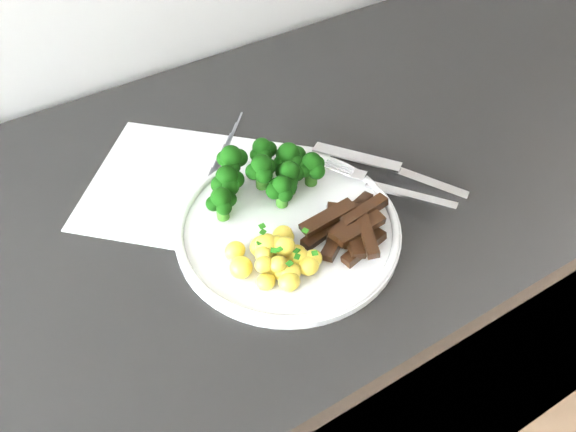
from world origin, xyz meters
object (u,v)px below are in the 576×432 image
at_px(plate, 288,228).
at_px(potatoes, 277,258).
at_px(recipe_paper, 205,188).
at_px(knife, 408,176).
at_px(counter, 311,333).
at_px(broccoli, 266,171).
at_px(beef_strips, 350,226).
at_px(fork, 392,188).

xyz_separation_m(plate, potatoes, (-0.04, -0.05, 0.02)).
bearing_deg(recipe_paper, potatoes, -85.25).
height_order(recipe_paper, knife, knife).
height_order(counter, recipe_paper, recipe_paper).
height_order(broccoli, beef_strips, broccoli).
height_order(broccoli, fork, broccoli).
bearing_deg(fork, counter, 110.17).
relative_size(recipe_paper, beef_strips, 2.92).
bearing_deg(fork, knife, 17.31).
bearing_deg(potatoes, beef_strips, -0.75).
distance_m(recipe_paper, knife, 0.28).
distance_m(plate, fork, 0.15).
distance_m(plate, beef_strips, 0.08).
xyz_separation_m(broccoli, knife, (0.18, -0.08, -0.04)).
xyz_separation_m(plate, fork, (0.15, -0.02, 0.01)).
bearing_deg(plate, beef_strips, -37.81).
height_order(fork, knife, fork).
bearing_deg(broccoli, beef_strips, -65.90).
height_order(counter, plate, plate).
xyz_separation_m(broccoli, fork, (0.14, -0.09, -0.03)).
xyz_separation_m(recipe_paper, fork, (0.20, -0.14, 0.02)).
bearing_deg(beef_strips, plate, 142.19).
height_order(recipe_paper, plate, plate).
distance_m(potatoes, beef_strips, 0.10).
relative_size(counter, recipe_paper, 6.63).
bearing_deg(broccoli, potatoes, -113.83).
xyz_separation_m(recipe_paper, knife, (0.24, -0.13, 0.01)).
relative_size(counter, beef_strips, 19.33).
xyz_separation_m(beef_strips, knife, (0.13, 0.04, -0.01)).
bearing_deg(plate, fork, -7.37).
bearing_deg(counter, fork, -69.83).
distance_m(recipe_paper, potatoes, 0.17).
relative_size(plate, fork, 1.75).
height_order(recipe_paper, broccoli, broccoli).
height_order(counter, potatoes, potatoes).
xyz_separation_m(counter, fork, (0.04, -0.11, 0.49)).
height_order(plate, potatoes, potatoes).
distance_m(counter, recipe_paper, 0.50).
relative_size(plate, beef_strips, 2.18).
bearing_deg(fork, broccoli, 147.64).
xyz_separation_m(plate, broccoli, (0.01, 0.07, 0.04)).
bearing_deg(knife, broccoli, 157.20).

